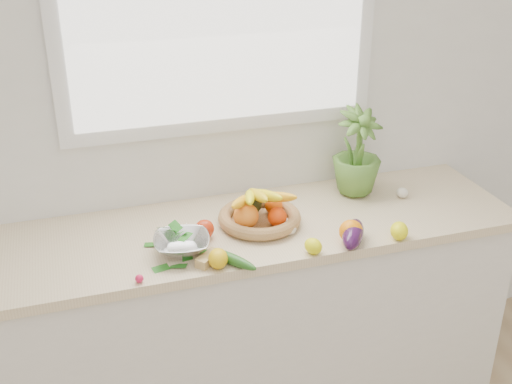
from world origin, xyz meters
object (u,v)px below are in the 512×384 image
object	(u,v)px
apple	(205,229)
colander_with_spinach	(182,240)
eggplant	(353,234)
potted_herb	(357,151)
fruit_basket	(259,213)
cucumber	(232,259)

from	to	relation	value
apple	colander_with_spinach	world-z (taller)	colander_with_spinach
apple	eggplant	world-z (taller)	eggplant
apple	colander_with_spinach	distance (m)	0.14
potted_herb	eggplant	bearing A→B (deg)	-116.26
potted_herb	colander_with_spinach	world-z (taller)	potted_herb
fruit_basket	colander_with_spinach	xyz separation A→B (m)	(-0.34, -0.13, 0.01)
cucumber	colander_with_spinach	xyz separation A→B (m)	(-0.15, 0.13, 0.04)
potted_herb	colander_with_spinach	size ratio (longest dim) A/B	1.58
eggplant	fruit_basket	xyz separation A→B (m)	(-0.29, 0.25, 0.01)
potted_herb	fruit_basket	world-z (taller)	potted_herb
fruit_basket	cucumber	bearing A→B (deg)	-125.55
eggplant	potted_herb	bearing A→B (deg)	63.74
cucumber	fruit_basket	distance (m)	0.32
eggplant	colander_with_spinach	distance (m)	0.64
apple	fruit_basket	bearing A→B (deg)	10.19
cucumber	colander_with_spinach	world-z (taller)	colander_with_spinach
potted_herb	colander_with_spinach	bearing A→B (deg)	-161.62
apple	colander_with_spinach	size ratio (longest dim) A/B	0.31
apple	potted_herb	xyz separation A→B (m)	(0.72, 0.19, 0.16)
fruit_basket	eggplant	bearing A→B (deg)	-41.20
cucumber	colander_with_spinach	distance (m)	0.20
potted_herb	colander_with_spinach	distance (m)	0.88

